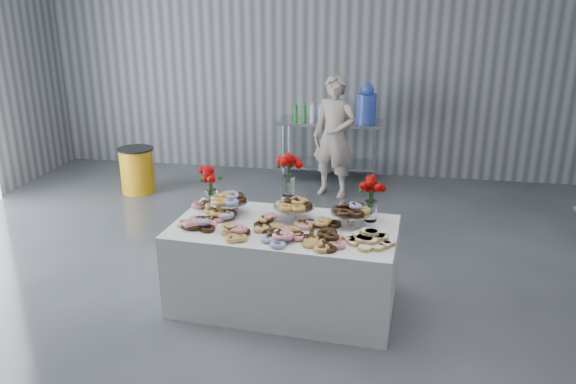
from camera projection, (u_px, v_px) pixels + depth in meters
name	position (u px, v px, depth m)	size (l,w,h in m)	color
ground	(233.00, 329.00, 4.63)	(9.00, 9.00, 0.00)	#37393E
display_table	(284.00, 265.00, 4.91)	(1.90, 1.00, 0.75)	white
prep_table	(330.00, 139.00, 8.17)	(1.50, 0.60, 0.90)	silver
donut_mounds	(283.00, 223.00, 4.72)	(1.80, 0.80, 0.09)	gold
cake_stand_left	(229.00, 199.00, 5.00)	(0.36, 0.36, 0.17)	silver
cake_stand_mid	(294.00, 205.00, 4.86)	(0.36, 0.36, 0.17)	silver
cake_stand_right	(351.00, 210.00, 4.75)	(0.36, 0.36, 0.17)	silver
danish_pile	(371.00, 236.00, 4.45)	(0.48, 0.48, 0.11)	white
bouquet_left	(211.00, 178.00, 5.08)	(0.26, 0.26, 0.42)	white
bouquet_right	(372.00, 189.00, 4.80)	(0.26, 0.26, 0.42)	white
bouquet_center	(288.00, 171.00, 4.99)	(0.26, 0.26, 0.57)	silver
water_jug	(366.00, 104.00, 7.92)	(0.28, 0.28, 0.55)	#4361E3
drink_bottles	(308.00, 112.00, 8.00)	(0.54, 0.08, 0.27)	#268C33
person	(334.00, 137.00, 7.50)	(0.60, 0.39, 1.64)	#CC8C93
trash_barrel	(137.00, 170.00, 7.77)	(0.49, 0.49, 0.63)	#F6A314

